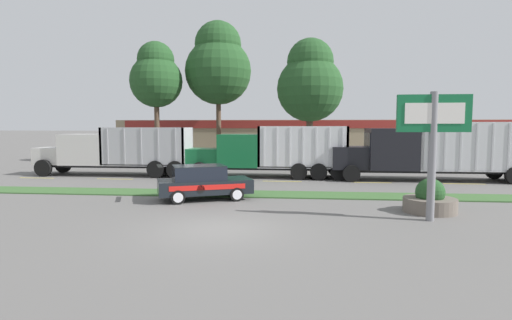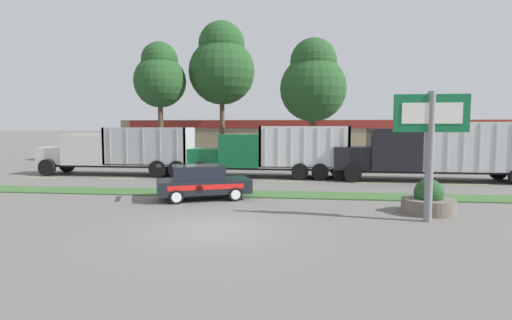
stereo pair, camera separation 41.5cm
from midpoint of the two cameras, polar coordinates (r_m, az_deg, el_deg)
name	(u,v)px [view 2 (the right image)]	position (r m, az deg, el deg)	size (l,w,h in m)	color
ground_plane	(213,229)	(13.44, -5.28, -9.83)	(600.00, 600.00, 0.00)	slate
grass_verge	(244,194)	(20.03, -1.16, -4.85)	(120.00, 1.95, 0.06)	#3D6633
centre_line_2	(40,177)	(30.17, -28.09, -2.20)	(2.40, 0.14, 0.01)	yellow
centre_line_3	(117,179)	(27.44, -18.80, -2.54)	(2.40, 0.14, 0.01)	yellow
centre_line_4	(198,180)	(25.58, -7.81, -2.84)	(2.40, 0.14, 0.01)	yellow
centre_line_5	(283,181)	(24.78, 4.38, -3.06)	(2.40, 0.14, 0.01)	yellow
centre_line_6	(373,183)	(25.14, 16.79, -3.14)	(2.40, 0.14, 0.01)	yellow
centre_line_7	(467,184)	(26.61, 28.34, -3.08)	(2.40, 0.14, 0.01)	yellow
dump_truck_lead	(105,153)	(29.83, -20.39, 1.01)	(10.87, 2.64, 3.32)	black
dump_truck_mid	(415,153)	(26.84, 22.14, 0.88)	(12.40, 2.73, 3.66)	black
dump_truck_trail	(256,154)	(26.75, 0.49, 0.82)	(10.80, 2.79, 3.41)	black
rally_car	(202,182)	(18.73, -7.11, -3.11)	(4.63, 3.28, 1.63)	black
store_sign_post	(431,130)	(15.41, 24.39, 3.87)	(2.54, 0.28, 4.62)	gray
stone_planter	(428,201)	(17.22, 24.05, -5.37)	(2.03, 2.03, 1.35)	#6B6056
traffic_cone	(213,187)	(20.55, -5.64, -3.90)	(0.43, 0.43, 0.59)	black
store_building_backdrop	(317,138)	(47.27, 8.93, 3.11)	(42.42, 12.10, 4.07)	#9E896B
tree_behind_left	(313,82)	(35.00, 8.51, 10.96)	(5.66, 5.66, 10.87)	brown
tree_behind_centre	(160,76)	(38.58, -13.27, 11.54)	(4.80, 4.80, 11.15)	brown
tree_behind_right	(222,65)	(39.33, -4.60, 13.38)	(6.32, 6.32, 13.38)	brown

